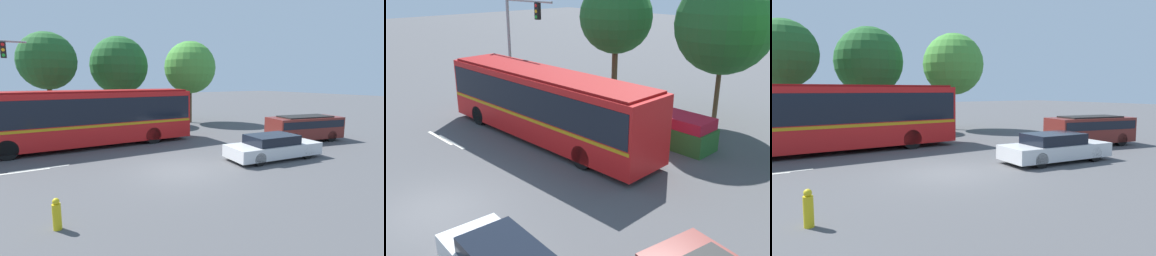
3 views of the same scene
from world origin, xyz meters
The scene contains 8 objects.
ground_plane centered at (0.00, 0.00, 0.00)m, with size 140.00×140.00×0.00m, color #4C4C4F.
city_bus centered at (-2.48, 6.85, 1.86)m, with size 12.16×2.70×3.26m.
traffic_light_pole centered at (-8.44, 9.71, 4.16)m, with size 4.16×0.24×6.44m.
flowering_hedge centered at (-1.10, 10.66, 0.73)m, with size 10.08×1.54×1.49m.
street_tree_left centered at (-3.96, 13.31, 5.19)m, with size 4.13×4.13×7.28m.
street_tree_centre centered at (1.76, 14.95, 5.08)m, with size 4.95×4.95×7.56m.
lane_stripe_near centered at (-5.30, 3.34, 0.01)m, with size 2.40×0.16×0.01m, color silver.
lane_stripe_mid centered at (-6.11, 3.20, 0.01)m, with size 2.40×0.16×0.01m, color silver.
Camera 2 is at (12.10, -5.02, 7.33)m, focal length 39.25 mm.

